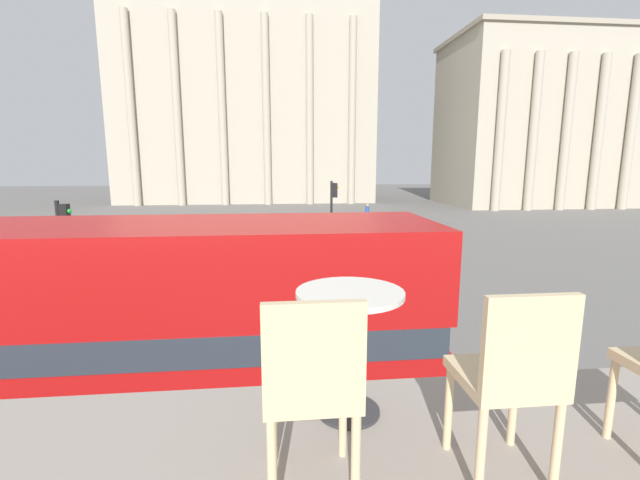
{
  "coord_description": "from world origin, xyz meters",
  "views": [
    {
      "loc": [
        0.65,
        -2.58,
        4.96
      ],
      "look_at": [
        2.49,
        15.32,
        1.74
      ],
      "focal_mm": 24.0,
      "sensor_mm": 36.0,
      "label": 1
    }
  ],
  "objects_px": {
    "cafe_chair_0": "(312,384)",
    "plaza_building_left": "(248,103)",
    "double_decker_bus": "(107,337)",
    "cafe_dining_table": "(350,325)",
    "plaza_building_right": "(544,123)",
    "cafe_chair_1": "(512,374)",
    "pedestrian_blue": "(367,212)",
    "traffic_light_near": "(65,251)",
    "pedestrian_yellow": "(112,260)",
    "traffic_light_mid": "(333,211)",
    "pedestrian_grey": "(13,278)"
  },
  "relations": [
    {
      "from": "cafe_chair_0",
      "to": "plaza_building_left",
      "type": "bearing_deg",
      "value": 91.34
    },
    {
      "from": "double_decker_bus",
      "to": "cafe_chair_0",
      "type": "height_order",
      "value": "cafe_chair_0"
    },
    {
      "from": "cafe_dining_table",
      "to": "plaza_building_right",
      "type": "distance_m",
      "value": 58.06
    },
    {
      "from": "double_decker_bus",
      "to": "cafe_chair_1",
      "type": "relative_size",
      "value": 11.43
    },
    {
      "from": "cafe_chair_0",
      "to": "plaza_building_right",
      "type": "relative_size",
      "value": 0.04
    },
    {
      "from": "plaza_building_right",
      "to": "pedestrian_blue",
      "type": "relative_size",
      "value": 14.29
    },
    {
      "from": "traffic_light_near",
      "to": "plaza_building_left",
      "type": "bearing_deg",
      "value": 87.36
    },
    {
      "from": "traffic_light_near",
      "to": "pedestrian_yellow",
      "type": "bearing_deg",
      "value": 100.02
    },
    {
      "from": "plaza_building_left",
      "to": "traffic_light_mid",
      "type": "distance_m",
      "value": 42.48
    },
    {
      "from": "pedestrian_yellow",
      "to": "plaza_building_left",
      "type": "bearing_deg",
      "value": 151.69
    },
    {
      "from": "pedestrian_blue",
      "to": "double_decker_bus",
      "type": "bearing_deg",
      "value": -132.34
    },
    {
      "from": "cafe_chair_0",
      "to": "traffic_light_near",
      "type": "height_order",
      "value": "cafe_chair_0"
    },
    {
      "from": "plaza_building_left",
      "to": "pedestrian_blue",
      "type": "xyz_separation_m",
      "value": [
        11.13,
        -26.47,
        -12.24
      ]
    },
    {
      "from": "traffic_light_mid",
      "to": "pedestrian_grey",
      "type": "bearing_deg",
      "value": -157.88
    },
    {
      "from": "cafe_dining_table",
      "to": "cafe_chair_1",
      "type": "xyz_separation_m",
      "value": [
        0.61,
        -0.6,
        -0.02
      ]
    },
    {
      "from": "double_decker_bus",
      "to": "pedestrian_blue",
      "type": "relative_size",
      "value": 6.31
    },
    {
      "from": "traffic_light_mid",
      "to": "pedestrian_grey",
      "type": "distance_m",
      "value": 13.26
    },
    {
      "from": "cafe_dining_table",
      "to": "traffic_light_mid",
      "type": "distance_m",
      "value": 18.75
    },
    {
      "from": "double_decker_bus",
      "to": "traffic_light_mid",
      "type": "relative_size",
      "value": 2.52
    },
    {
      "from": "double_decker_bus",
      "to": "plaza_building_left",
      "type": "xyz_separation_m",
      "value": [
        -0.86,
        54.77,
        10.93
      ]
    },
    {
      "from": "cafe_chair_0",
      "to": "pedestrian_yellow",
      "type": "distance_m",
      "value": 18.33
    },
    {
      "from": "cafe_dining_table",
      "to": "pedestrian_blue",
      "type": "xyz_separation_m",
      "value": [
        7.17,
        32.76,
        -3.13
      ]
    },
    {
      "from": "cafe_dining_table",
      "to": "plaza_building_right",
      "type": "xyz_separation_m",
      "value": [
        32.08,
        48.06,
        5.72
      ]
    },
    {
      "from": "cafe_dining_table",
      "to": "plaza_building_left",
      "type": "bearing_deg",
      "value": 93.82
    },
    {
      "from": "traffic_light_near",
      "to": "cafe_chair_1",
      "type": "bearing_deg",
      "value": -57.11
    },
    {
      "from": "cafe_chair_1",
      "to": "pedestrian_blue",
      "type": "xyz_separation_m",
      "value": [
        6.56,
        33.36,
        -3.11
      ]
    },
    {
      "from": "cafe_chair_1",
      "to": "traffic_light_near",
      "type": "xyz_separation_m",
      "value": [
        -6.84,
        10.58,
        -1.46
      ]
    },
    {
      "from": "cafe_dining_table",
      "to": "cafe_chair_1",
      "type": "relative_size",
      "value": 0.8
    },
    {
      "from": "double_decker_bus",
      "to": "traffic_light_near",
      "type": "bearing_deg",
      "value": 121.67
    },
    {
      "from": "plaza_building_right",
      "to": "cafe_chair_1",
      "type": "bearing_deg",
      "value": -122.89
    },
    {
      "from": "double_decker_bus",
      "to": "pedestrian_grey",
      "type": "xyz_separation_m",
      "value": [
        -6.71,
        9.15,
        -1.31
      ]
    },
    {
      "from": "cafe_dining_table",
      "to": "traffic_light_mid",
      "type": "bearing_deg",
      "value": 82.7
    },
    {
      "from": "plaza_building_left",
      "to": "pedestrian_yellow",
      "type": "xyz_separation_m",
      "value": [
        -3.34,
        -43.18,
        -12.2
      ]
    },
    {
      "from": "cafe_chair_0",
      "to": "pedestrian_blue",
      "type": "xyz_separation_m",
      "value": [
        7.43,
        33.36,
        -3.11
      ]
    },
    {
      "from": "pedestrian_grey",
      "to": "cafe_dining_table",
      "type": "bearing_deg",
      "value": -78.63
    },
    {
      "from": "cafe_dining_table",
      "to": "pedestrian_blue",
      "type": "bearing_deg",
      "value": 77.65
    },
    {
      "from": "cafe_dining_table",
      "to": "pedestrian_yellow",
      "type": "bearing_deg",
      "value": 114.47
    },
    {
      "from": "cafe_chair_1",
      "to": "plaza_building_left",
      "type": "xyz_separation_m",
      "value": [
        -4.57,
        59.83,
        9.14
      ]
    },
    {
      "from": "double_decker_bus",
      "to": "cafe_dining_table",
      "type": "height_order",
      "value": "cafe_dining_table"
    },
    {
      "from": "plaza_building_right",
      "to": "pedestrian_grey",
      "type": "height_order",
      "value": "plaza_building_right"
    },
    {
      "from": "double_decker_bus",
      "to": "cafe_dining_table",
      "type": "xyz_separation_m",
      "value": [
        3.09,
        -4.45,
        1.82
      ]
    },
    {
      "from": "cafe_dining_table",
      "to": "plaza_building_right",
      "type": "relative_size",
      "value": 0.03
    },
    {
      "from": "plaza_building_left",
      "to": "plaza_building_right",
      "type": "distance_m",
      "value": 37.88
    },
    {
      "from": "double_decker_bus",
      "to": "plaza_building_left",
      "type": "height_order",
      "value": "plaza_building_left"
    },
    {
      "from": "cafe_dining_table",
      "to": "cafe_chair_0",
      "type": "xyz_separation_m",
      "value": [
        -0.26,
        -0.6,
        -0.02
      ]
    },
    {
      "from": "plaza_building_left",
      "to": "plaza_building_right",
      "type": "xyz_separation_m",
      "value": [
        36.04,
        -11.17,
        -3.4
      ]
    },
    {
      "from": "cafe_chair_1",
      "to": "pedestrian_yellow",
      "type": "bearing_deg",
      "value": 107.96
    },
    {
      "from": "traffic_light_near",
      "to": "traffic_light_mid",
      "type": "relative_size",
      "value": 0.96
    },
    {
      "from": "plaza_building_right",
      "to": "traffic_light_mid",
      "type": "bearing_deg",
      "value": -135.19
    },
    {
      "from": "traffic_light_near",
      "to": "traffic_light_mid",
      "type": "bearing_deg",
      "value": 44.9
    }
  ]
}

